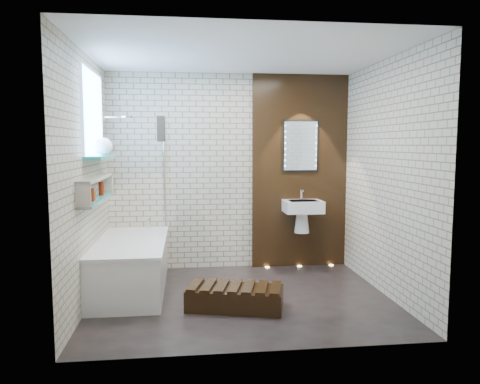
{
  "coord_description": "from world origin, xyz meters",
  "views": [
    {
      "loc": [
        -0.59,
        -4.79,
        1.67
      ],
      "look_at": [
        0.0,
        0.15,
        1.15
      ],
      "focal_mm": 34.15,
      "sensor_mm": 36.0,
      "label": 1
    }
  ],
  "objects": [
    {
      "name": "ground",
      "position": [
        0.0,
        0.0,
        0.0
      ],
      "size": [
        3.2,
        3.2,
        0.0
      ],
      "primitive_type": "plane",
      "color": "black",
      "rests_on": "ground"
    },
    {
      "name": "room_shell",
      "position": [
        0.0,
        0.0,
        1.3
      ],
      "size": [
        3.24,
        3.2,
        2.6
      ],
      "color": "#BFB498",
      "rests_on": "ground"
    },
    {
      "name": "walnut_panel",
      "position": [
        0.95,
        1.27,
        1.3
      ],
      "size": [
        1.3,
        0.06,
        2.6
      ],
      "primitive_type": "cube",
      "color": "black",
      "rests_on": "ground"
    },
    {
      "name": "clerestory_window",
      "position": [
        -1.57,
        0.35,
        1.9
      ],
      "size": [
        0.18,
        1.0,
        0.94
      ],
      "color": "#7FADE0",
      "rests_on": "room_shell"
    },
    {
      "name": "display_niche",
      "position": [
        -1.53,
        0.15,
        1.2
      ],
      "size": [
        0.14,
        1.3,
        0.26
      ],
      "color": "teal",
      "rests_on": "room_shell"
    },
    {
      "name": "bathtub",
      "position": [
        -1.22,
        0.45,
        0.29
      ],
      "size": [
        0.79,
        1.74,
        0.7
      ],
      "color": "white",
      "rests_on": "ground"
    },
    {
      "name": "bath_screen",
      "position": [
        -0.87,
        0.89,
        1.28
      ],
      "size": [
        0.01,
        0.78,
        1.4
      ],
      "primitive_type": "cube",
      "color": "white",
      "rests_on": "bathtub"
    },
    {
      "name": "towel",
      "position": [
        -0.87,
        0.68,
        1.85
      ],
      "size": [
        0.09,
        0.22,
        0.29
      ],
      "primitive_type": "cube",
      "color": "black",
      "rests_on": "bath_screen"
    },
    {
      "name": "shower_head",
      "position": [
        -1.3,
        0.95,
        2.0
      ],
      "size": [
        0.18,
        0.18,
        0.02
      ],
      "primitive_type": "cylinder",
      "color": "silver",
      "rests_on": "room_shell"
    },
    {
      "name": "washbasin",
      "position": [
        0.95,
        1.07,
        0.79
      ],
      "size": [
        0.5,
        0.36,
        0.58
      ],
      "color": "white",
      "rests_on": "walnut_panel"
    },
    {
      "name": "led_mirror",
      "position": [
        0.95,
        1.23,
        1.65
      ],
      "size": [
        0.5,
        0.02,
        0.7
      ],
      "color": "black",
      "rests_on": "walnut_panel"
    },
    {
      "name": "walnut_step",
      "position": [
        -0.1,
        -0.3,
        0.11
      ],
      "size": [
        1.04,
        0.66,
        0.21
      ],
      "primitive_type": "cube",
      "rotation": [
        0.0,
        0.0,
        -0.26
      ],
      "color": "black",
      "rests_on": "ground"
    },
    {
      "name": "niche_bottles",
      "position": [
        -1.53,
        0.04,
        1.17
      ],
      "size": [
        0.06,
        0.86,
        0.15
      ],
      "color": "maroon",
      "rests_on": "display_niche"
    },
    {
      "name": "sill_vases",
      "position": [
        -1.5,
        0.49,
        1.65
      ],
      "size": [
        0.2,
        0.2,
        0.2
      ],
      "color": "white",
      "rests_on": "clerestory_window"
    },
    {
      "name": "floor_uplights",
      "position": [
        0.95,
        1.2,
        0.01
      ],
      "size": [
        0.96,
        0.06,
        0.01
      ],
      "color": "#FFD899",
      "rests_on": "ground"
    }
  ]
}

